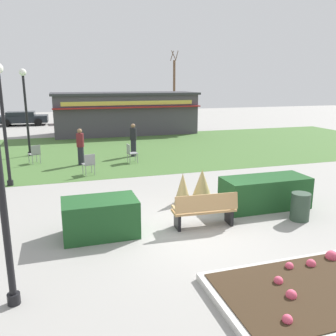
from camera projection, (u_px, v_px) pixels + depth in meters
ground_plane at (189, 231)px, 9.23m from camera, size 80.00×80.00×0.00m
lawn_patch at (117, 150)px, 20.07m from camera, size 36.00×12.00×0.01m
flower_bed at (322, 290)px, 6.48m from camera, size 4.01×2.31×0.32m
park_bench at (205, 210)px, 9.39m from camera, size 1.73×0.62×0.95m
hedge_left at (100, 217)px, 8.90m from camera, size 1.84×1.10×0.94m
hedge_right at (265, 192)px, 10.89m from camera, size 2.65×1.10×0.95m
ornamental_grass_behind_left at (202, 185)px, 11.46m from camera, size 0.73×0.73×1.05m
ornamental_grass_behind_right at (183, 188)px, 11.23m from camera, size 0.54×0.54×0.99m
lamppost_mid at (2, 111)px, 12.64m from camera, size 0.36×0.36×4.40m
lamppost_far at (25, 102)px, 17.98m from camera, size 0.36×0.36×4.40m
trash_bin at (300, 207)px, 9.90m from camera, size 0.52×0.52×0.78m
food_kiosk at (125, 113)px, 26.34m from camera, size 10.45×4.07×3.00m
cafe_chair_west at (35, 153)px, 16.70m from camera, size 0.60×0.60×0.89m
cafe_chair_east at (131, 152)px, 16.92m from camera, size 0.48×0.48×0.89m
cafe_chair_center at (89, 163)px, 14.65m from camera, size 0.53×0.53×0.89m
person_strolling at (80, 147)px, 16.40m from camera, size 0.34×0.34×1.69m
person_standing at (133, 140)px, 18.31m from camera, size 0.34×0.34×1.69m
parked_car_west_slot at (23, 118)px, 31.46m from camera, size 4.26×2.16×1.20m
parked_car_center_slot at (81, 116)px, 32.90m from camera, size 4.33×2.31×1.20m
tree_left_bg at (174, 86)px, 41.54m from camera, size 0.91×0.96×7.21m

